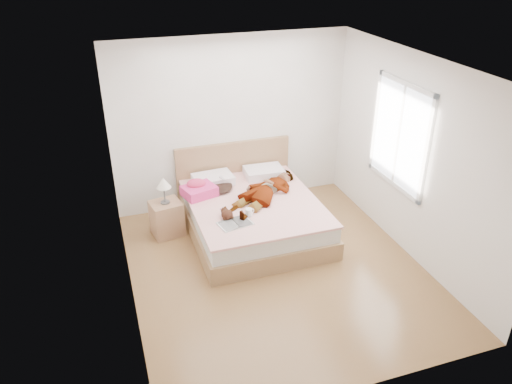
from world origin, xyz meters
TOP-DOWN VIEW (x-y plane):
  - ground at (0.00, 0.00)m, footprint 4.00×4.00m
  - woman at (0.18, 1.05)m, footprint 1.55×1.41m
  - hair at (-0.39, 1.50)m, footprint 0.52×0.61m
  - phone at (-0.32, 1.45)m, footprint 0.09×0.09m
  - room_shell at (1.77, 0.30)m, footprint 4.00×4.00m
  - bed at (0.00, 1.04)m, footprint 1.80×2.08m
  - towel at (-0.69, 1.36)m, footprint 0.53×0.46m
  - magazine at (-0.42, 0.44)m, footprint 0.47×0.36m
  - coffee_mug at (-0.19, 0.58)m, footprint 0.14×0.12m
  - plush_toy at (-0.48, 0.61)m, footprint 0.17×0.24m
  - nightstand at (-1.18, 1.30)m, footprint 0.47×0.43m

SIDE VIEW (x-z plane):
  - ground at x=0.00m, z-range 0.00..0.00m
  - bed at x=0.00m, z-range -0.22..0.78m
  - nightstand at x=-1.18m, z-range -0.15..0.74m
  - magazine at x=-0.42m, z-range 0.51..0.53m
  - hair at x=-0.39m, z-range 0.51..0.59m
  - coffee_mug at x=-0.19m, z-range 0.51..0.62m
  - plush_toy at x=-0.48m, z-range 0.51..0.64m
  - towel at x=-0.69m, z-range 0.49..0.72m
  - woman at x=0.18m, z-range 0.51..0.72m
  - phone at x=-0.32m, z-range 0.66..0.71m
  - room_shell at x=1.77m, z-range -0.50..3.50m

